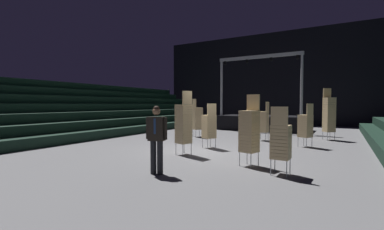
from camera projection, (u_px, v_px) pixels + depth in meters
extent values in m
cube|color=slate|center=(198.00, 152.00, 9.96)|extent=(22.00, 30.00, 0.10)
cube|color=black|center=(281.00, 78.00, 22.80)|extent=(22.00, 0.30, 8.00)
cube|color=black|center=(105.00, 134.00, 13.86)|extent=(0.75, 24.00, 0.45)
cube|color=black|center=(95.00, 124.00, 14.21)|extent=(0.75, 24.00, 0.45)
cube|color=black|center=(85.00, 116.00, 14.56)|extent=(0.75, 24.00, 0.45)
cube|color=black|center=(76.00, 108.00, 14.92)|extent=(0.75, 24.00, 0.45)
cube|color=black|center=(68.00, 100.00, 15.27)|extent=(0.75, 24.00, 0.45)
cube|color=black|center=(60.00, 92.00, 15.63)|extent=(0.75, 24.00, 0.45)
cube|color=black|center=(52.00, 85.00, 15.98)|extent=(0.75, 24.00, 0.45)
cube|color=black|center=(263.00, 123.00, 18.06)|extent=(5.66, 2.87, 0.98)
cylinder|color=#9EA0A8|center=(222.00, 88.00, 18.22)|extent=(0.16, 0.16, 3.82)
cylinder|color=#9EA0A8|center=(302.00, 85.00, 15.65)|extent=(0.16, 0.16, 3.82)
cube|color=#9EA0A8|center=(259.00, 57.00, 16.86)|extent=(5.36, 0.20, 0.20)
cylinder|color=black|center=(225.00, 63.00, 18.02)|extent=(0.18, 0.18, 0.22)
cylinder|color=black|center=(247.00, 61.00, 17.25)|extent=(0.18, 0.18, 0.22)
cylinder|color=black|center=(271.00, 59.00, 16.48)|extent=(0.18, 0.18, 0.22)
cylinder|color=black|center=(298.00, 57.00, 15.71)|extent=(0.18, 0.18, 0.22)
cylinder|color=black|center=(160.00, 158.00, 6.63)|extent=(0.15, 0.15, 0.85)
cylinder|color=black|center=(153.00, 157.00, 6.68)|extent=(0.15, 0.15, 0.85)
cube|color=silver|center=(156.00, 129.00, 6.57)|extent=(0.20, 0.14, 0.60)
cube|color=black|center=(157.00, 129.00, 6.63)|extent=(0.45, 0.33, 0.60)
cube|color=navy|center=(155.00, 126.00, 6.51)|extent=(0.06, 0.03, 0.39)
cylinder|color=black|center=(165.00, 128.00, 6.57)|extent=(0.12, 0.12, 0.55)
cylinder|color=black|center=(148.00, 128.00, 6.68)|extent=(0.12, 0.12, 0.55)
sphere|color=#936B4C|center=(156.00, 111.00, 6.61)|extent=(0.20, 0.20, 0.20)
sphere|color=black|center=(156.00, 109.00, 6.61)|extent=(0.16, 0.16, 0.16)
cylinder|color=#B2B5BA|center=(202.00, 143.00, 10.70)|extent=(0.02, 0.02, 0.40)
cylinder|color=#B2B5BA|center=(210.00, 142.00, 10.89)|extent=(0.02, 0.02, 0.40)
cylinder|color=#B2B5BA|center=(208.00, 144.00, 10.37)|extent=(0.02, 0.02, 0.40)
cylinder|color=#B2B5BA|center=(215.00, 143.00, 10.56)|extent=(0.02, 0.02, 0.40)
cube|color=tan|center=(209.00, 137.00, 10.62)|extent=(0.60, 0.60, 0.08)
cube|color=tan|center=(209.00, 135.00, 10.62)|extent=(0.60, 0.60, 0.08)
cube|color=tan|center=(209.00, 133.00, 10.61)|extent=(0.60, 0.60, 0.08)
cube|color=tan|center=(209.00, 131.00, 10.61)|extent=(0.60, 0.60, 0.08)
cube|color=tan|center=(209.00, 129.00, 10.61)|extent=(0.60, 0.60, 0.08)
cube|color=tan|center=(209.00, 127.00, 10.60)|extent=(0.60, 0.60, 0.08)
cube|color=tan|center=(209.00, 124.00, 10.60)|extent=(0.60, 0.60, 0.08)
cube|color=tan|center=(209.00, 122.00, 10.59)|extent=(0.60, 0.60, 0.08)
cube|color=tan|center=(209.00, 120.00, 10.59)|extent=(0.60, 0.60, 0.08)
cube|color=tan|center=(209.00, 118.00, 10.59)|extent=(0.60, 0.60, 0.08)
cube|color=tan|center=(209.00, 116.00, 10.58)|extent=(0.60, 0.60, 0.08)
cube|color=tan|center=(212.00, 109.00, 10.40)|extent=(0.25, 0.38, 0.46)
cylinder|color=#B2B5BA|center=(176.00, 149.00, 9.24)|extent=(0.02, 0.02, 0.40)
cylinder|color=#B2B5BA|center=(184.00, 148.00, 9.49)|extent=(0.02, 0.02, 0.40)
cylinder|color=#B2B5BA|center=(183.00, 150.00, 8.96)|extent=(0.02, 0.02, 0.40)
cylinder|color=#B2B5BA|center=(191.00, 149.00, 9.21)|extent=(0.02, 0.02, 0.40)
cube|color=tan|center=(184.00, 142.00, 9.22)|extent=(0.55, 0.55, 0.08)
cube|color=tan|center=(184.00, 140.00, 9.21)|extent=(0.55, 0.55, 0.08)
cube|color=tan|center=(184.00, 137.00, 9.21)|extent=(0.55, 0.55, 0.08)
cube|color=tan|center=(184.00, 135.00, 9.20)|extent=(0.55, 0.55, 0.08)
cube|color=tan|center=(184.00, 132.00, 9.20)|extent=(0.55, 0.55, 0.08)
cube|color=tan|center=(184.00, 130.00, 9.20)|extent=(0.55, 0.55, 0.08)
cube|color=tan|center=(184.00, 128.00, 9.19)|extent=(0.55, 0.55, 0.08)
cube|color=tan|center=(184.00, 125.00, 9.19)|extent=(0.55, 0.55, 0.08)
cube|color=tan|center=(184.00, 123.00, 9.19)|extent=(0.55, 0.55, 0.08)
cube|color=tan|center=(184.00, 120.00, 9.18)|extent=(0.55, 0.55, 0.08)
cube|color=tan|center=(183.00, 118.00, 9.18)|extent=(0.55, 0.55, 0.08)
cube|color=tan|center=(183.00, 115.00, 9.18)|extent=(0.55, 0.55, 0.08)
cube|color=tan|center=(183.00, 113.00, 9.17)|extent=(0.55, 0.55, 0.08)
cube|color=tan|center=(183.00, 111.00, 9.17)|extent=(0.55, 0.55, 0.08)
cube|color=tan|center=(183.00, 108.00, 9.17)|extent=(0.55, 0.55, 0.08)
cube|color=tan|center=(183.00, 106.00, 9.16)|extent=(0.55, 0.55, 0.08)
cube|color=tan|center=(187.00, 98.00, 9.01)|extent=(0.17, 0.40, 0.46)
cylinder|color=#B2B5BA|center=(298.00, 142.00, 10.96)|extent=(0.02, 0.02, 0.40)
cylinder|color=#B2B5BA|center=(304.00, 141.00, 11.17)|extent=(0.02, 0.02, 0.40)
cylinder|color=#B2B5BA|center=(306.00, 143.00, 10.64)|extent=(0.02, 0.02, 0.40)
cylinder|color=#B2B5BA|center=(312.00, 142.00, 10.85)|extent=(0.02, 0.02, 0.40)
cube|color=tan|center=(305.00, 136.00, 10.89)|extent=(0.59, 0.59, 0.08)
cube|color=tan|center=(305.00, 134.00, 10.89)|extent=(0.59, 0.59, 0.08)
cube|color=tan|center=(305.00, 132.00, 10.89)|extent=(0.59, 0.59, 0.08)
cube|color=tan|center=(305.00, 130.00, 10.88)|extent=(0.59, 0.59, 0.08)
cube|color=tan|center=(305.00, 128.00, 10.88)|extent=(0.59, 0.59, 0.08)
cube|color=tan|center=(305.00, 126.00, 10.88)|extent=(0.59, 0.59, 0.08)
cube|color=tan|center=(305.00, 124.00, 10.87)|extent=(0.59, 0.59, 0.08)
cube|color=tan|center=(305.00, 122.00, 10.87)|extent=(0.59, 0.59, 0.08)
cube|color=tan|center=(305.00, 120.00, 10.87)|extent=(0.59, 0.59, 0.08)
cube|color=tan|center=(305.00, 118.00, 10.86)|extent=(0.59, 0.59, 0.08)
cube|color=tan|center=(305.00, 116.00, 10.86)|extent=(0.59, 0.59, 0.08)
cube|color=tan|center=(310.00, 109.00, 10.68)|extent=(0.23, 0.38, 0.46)
cylinder|color=#B2B5BA|center=(258.00, 137.00, 12.76)|extent=(0.02, 0.02, 0.40)
cylinder|color=#B2B5BA|center=(261.00, 136.00, 13.08)|extent=(0.02, 0.02, 0.40)
cylinder|color=#B2B5BA|center=(266.00, 137.00, 12.55)|extent=(0.02, 0.02, 0.40)
cylinder|color=#B2B5BA|center=(268.00, 136.00, 12.87)|extent=(0.02, 0.02, 0.40)
cube|color=tan|center=(263.00, 131.00, 12.80)|extent=(0.46, 0.46, 0.08)
cube|color=tan|center=(263.00, 130.00, 12.80)|extent=(0.46, 0.46, 0.08)
cube|color=tan|center=(263.00, 128.00, 12.80)|extent=(0.46, 0.46, 0.08)
cube|color=tan|center=(263.00, 126.00, 12.79)|extent=(0.46, 0.46, 0.08)
cube|color=tan|center=(263.00, 124.00, 12.79)|extent=(0.46, 0.46, 0.08)
cube|color=tan|center=(263.00, 123.00, 12.79)|extent=(0.46, 0.46, 0.08)
cube|color=tan|center=(263.00, 121.00, 12.78)|extent=(0.46, 0.46, 0.08)
cube|color=tan|center=(263.00, 119.00, 12.78)|extent=(0.46, 0.46, 0.08)
cube|color=tan|center=(263.00, 117.00, 12.78)|extent=(0.46, 0.46, 0.08)
cube|color=tan|center=(263.00, 116.00, 12.77)|extent=(0.46, 0.46, 0.08)
cube|color=tan|center=(263.00, 114.00, 12.77)|extent=(0.46, 0.46, 0.08)
cube|color=tan|center=(263.00, 112.00, 12.76)|extent=(0.46, 0.46, 0.08)
cube|color=tan|center=(267.00, 107.00, 12.65)|extent=(0.07, 0.41, 0.46)
cylinder|color=#B2B5BA|center=(199.00, 133.00, 14.54)|extent=(0.02, 0.02, 0.40)
cylinder|color=#B2B5BA|center=(202.00, 133.00, 14.18)|extent=(0.02, 0.02, 0.40)
cylinder|color=#B2B5BA|center=(193.00, 133.00, 14.39)|extent=(0.02, 0.02, 0.40)
cylinder|color=#B2B5BA|center=(196.00, 134.00, 14.04)|extent=(0.02, 0.02, 0.40)
cube|color=tan|center=(198.00, 129.00, 14.28)|extent=(0.62, 0.62, 0.08)
cube|color=tan|center=(198.00, 127.00, 14.28)|extent=(0.62, 0.62, 0.08)
cube|color=tan|center=(198.00, 126.00, 14.27)|extent=(0.62, 0.62, 0.08)
cube|color=tan|center=(198.00, 124.00, 14.27)|extent=(0.62, 0.62, 0.08)
cube|color=tan|center=(198.00, 122.00, 14.27)|extent=(0.62, 0.62, 0.08)
cube|color=tan|center=(198.00, 121.00, 14.26)|extent=(0.62, 0.62, 0.08)
cube|color=tan|center=(198.00, 119.00, 14.26)|extent=(0.62, 0.62, 0.08)
cube|color=tan|center=(198.00, 118.00, 14.25)|extent=(0.62, 0.62, 0.08)
cube|color=tan|center=(198.00, 116.00, 14.25)|extent=(0.62, 0.62, 0.08)
cube|color=tan|center=(198.00, 115.00, 14.25)|extent=(0.62, 0.62, 0.08)
cube|color=tan|center=(198.00, 113.00, 14.24)|extent=(0.62, 0.62, 0.08)
cube|color=tan|center=(198.00, 111.00, 14.24)|extent=(0.62, 0.62, 0.08)
cube|color=tan|center=(198.00, 110.00, 14.24)|extent=(0.62, 0.62, 0.08)
cube|color=tan|center=(198.00, 108.00, 14.23)|extent=(0.62, 0.62, 0.08)
cube|color=tan|center=(194.00, 103.00, 14.15)|extent=(0.35, 0.29, 0.46)
cylinder|color=#B2B5BA|center=(335.00, 136.00, 12.84)|extent=(0.02, 0.02, 0.40)
cylinder|color=#B2B5BA|center=(327.00, 136.00, 12.80)|extent=(0.02, 0.02, 0.40)
cylinder|color=#B2B5BA|center=(330.00, 135.00, 13.22)|extent=(0.02, 0.02, 0.40)
cylinder|color=#B2B5BA|center=(323.00, 136.00, 13.18)|extent=(0.02, 0.02, 0.40)
cube|color=tan|center=(329.00, 131.00, 13.00)|extent=(0.61, 0.61, 0.08)
cube|color=tan|center=(329.00, 129.00, 12.99)|extent=(0.61, 0.61, 0.08)
cube|color=tan|center=(329.00, 128.00, 12.99)|extent=(0.61, 0.61, 0.08)
cube|color=tan|center=(329.00, 126.00, 12.99)|extent=(0.61, 0.61, 0.08)
cube|color=tan|center=(329.00, 124.00, 12.98)|extent=(0.61, 0.61, 0.08)
cube|color=tan|center=(329.00, 122.00, 12.98)|extent=(0.61, 0.61, 0.08)
cube|color=tan|center=(329.00, 121.00, 12.98)|extent=(0.61, 0.61, 0.08)
cube|color=tan|center=(329.00, 119.00, 12.97)|extent=(0.61, 0.61, 0.08)
cube|color=tan|center=(329.00, 117.00, 12.97)|extent=(0.61, 0.61, 0.08)
cube|color=tan|center=(329.00, 116.00, 12.96)|extent=(0.61, 0.61, 0.08)
cube|color=tan|center=(329.00, 114.00, 12.96)|extent=(0.61, 0.61, 0.08)
cube|color=tan|center=(329.00, 112.00, 12.96)|extent=(0.61, 0.61, 0.08)
cube|color=tan|center=(329.00, 110.00, 12.95)|extent=(0.61, 0.61, 0.08)
cube|color=tan|center=(329.00, 109.00, 12.95)|extent=(0.61, 0.61, 0.08)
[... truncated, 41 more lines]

